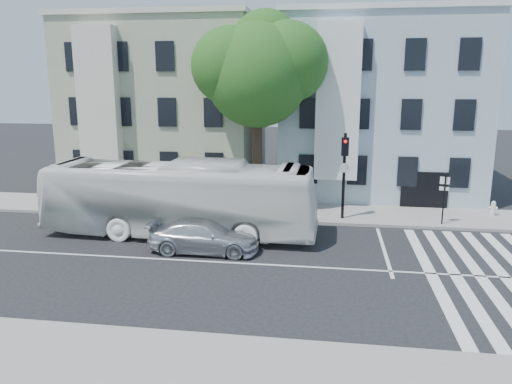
% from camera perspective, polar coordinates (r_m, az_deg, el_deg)
% --- Properties ---
extents(ground, '(120.00, 120.00, 0.00)m').
position_cam_1_polar(ground, '(20.53, -3.36, -8.06)').
color(ground, black).
rests_on(ground, ground).
extents(sidewalk_far, '(80.00, 4.00, 0.15)m').
position_cam_1_polar(sidewalk_far, '(28.02, -0.04, -2.18)').
color(sidewalk_far, gray).
rests_on(sidewalk_far, ground).
extents(sidewalk_near, '(80.00, 4.00, 0.15)m').
position_cam_1_polar(sidewalk_near, '(13.56, -10.66, -19.59)').
color(sidewalk_near, gray).
rests_on(sidewalk_near, ground).
extents(building_left, '(12.00, 10.00, 11.00)m').
position_cam_1_polar(building_left, '(35.57, -9.72, 9.67)').
color(building_left, '#AAAD91').
rests_on(building_left, ground).
extents(building_right, '(12.00, 10.00, 11.00)m').
position_cam_1_polar(building_right, '(33.96, 13.69, 9.36)').
color(building_right, '#A0B5BF').
rests_on(building_right, ground).
extents(street_tree, '(7.30, 5.90, 11.10)m').
position_cam_1_polar(street_tree, '(27.80, 0.31, 13.86)').
color(street_tree, '#2D2116').
rests_on(street_tree, ground).
extents(bus, '(3.29, 12.99, 3.60)m').
position_cam_1_polar(bus, '(23.75, -8.74, -0.76)').
color(bus, white).
rests_on(bus, ground).
extents(sedan, '(1.97, 4.77, 1.38)m').
position_cam_1_polar(sedan, '(21.64, -5.98, -5.07)').
color(sedan, silver).
rests_on(sedan, ground).
extents(hedge, '(8.45, 2.85, 0.70)m').
position_cam_1_polar(hedge, '(26.57, -4.02, -2.09)').
color(hedge, '#325F1F').
rests_on(hedge, sidewalk_far).
extents(traffic_signal, '(0.46, 0.55, 4.63)m').
position_cam_1_polar(traffic_signal, '(25.99, 10.06, 3.03)').
color(traffic_signal, black).
rests_on(traffic_signal, ground).
extents(fire_hydrant, '(0.46, 0.27, 0.80)m').
position_cam_1_polar(fire_hydrant, '(29.62, 25.47, -1.66)').
color(fire_hydrant, silver).
rests_on(fire_hydrant, sidewalk_far).
extents(far_sign_pole, '(0.46, 0.21, 2.59)m').
position_cam_1_polar(far_sign_pole, '(26.59, 20.71, -0.04)').
color(far_sign_pole, black).
rests_on(far_sign_pole, sidewalk_far).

